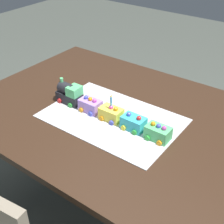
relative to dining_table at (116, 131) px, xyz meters
The scene contains 9 objects.
ground_plane 0.63m from the dining_table, ahead, with size 8.00×8.00×0.00m, color #474C44.
dining_table is the anchor object (origin of this frame).
cake_board 0.12m from the dining_table, 77.78° to the right, with size 0.60×0.40×0.00m, color silver.
cake_locomotive 0.29m from the dining_table, 165.16° to the right, with size 0.14×0.08×0.12m.
cake_car_caboose_lavender 0.19m from the dining_table, 149.25° to the right, with size 0.10×0.08×0.07m.
cake_car_hopper_lemon 0.15m from the dining_table, 76.39° to the right, with size 0.10×0.08×0.07m.
cake_car_tanker_turquoise 0.20m from the dining_table, 24.96° to the right, with size 0.10×0.08×0.07m.
cake_car_flatbed_mint_green 0.29m from the dining_table, 13.83° to the right, with size 0.10×0.08×0.07m.
birthday_candle 0.22m from the dining_table, 76.84° to the right, with size 0.01×0.01×0.06m.
Camera 1 is at (0.71, -1.01, 1.55)m, focal length 51.18 mm.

